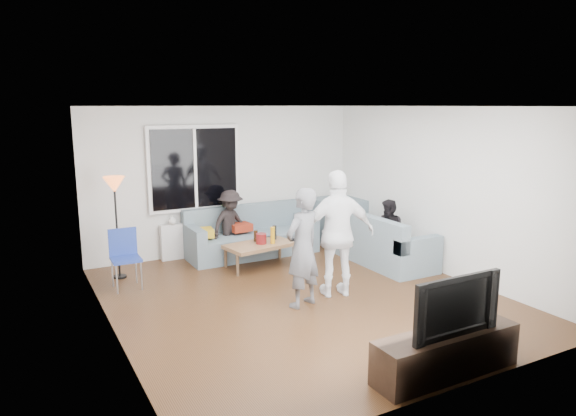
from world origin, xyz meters
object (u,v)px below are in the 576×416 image
sofa_back_section (252,231)px  player_left (303,248)px  television (449,303)px  floor_lamp (117,228)px  player_right (338,234)px  coffee_table (260,255)px  tv_console (446,353)px  side_chair (126,260)px  spectator_right (389,233)px  sofa_right_section (381,237)px  spectator_back (231,224)px

sofa_back_section → player_left: (-0.42, -2.52, 0.37)m
player_left → television: player_left is taller
floor_lamp → player_right: size_ratio=0.89×
coffee_table → tv_console: 4.04m
side_chair → floor_lamp: 0.66m
tv_console → player_right: bearing=83.0°
coffee_table → television: (0.12, -4.04, 0.54)m
side_chair → floor_lamp: floor_lamp is taller
floor_lamp → spectator_right: bearing=-19.5°
sofa_right_section → television: size_ratio=1.91×
sofa_back_section → coffee_table: 0.79m
sofa_back_section → tv_console: sofa_back_section is taller
spectator_right → floor_lamp: bearing=-122.8°
sofa_right_section → spectator_right: spectator_right is taller
player_right → television: player_right is taller
floor_lamp → spectator_back: 1.96m
spectator_back → tv_console: 4.82m
floor_lamp → player_left: 3.01m
player_left → television: size_ratio=1.51×
spectator_back → tv_console: bearing=-104.8°
player_left → player_right: bearing=170.4°
sofa_back_section → television: size_ratio=2.20×
sofa_back_section → floor_lamp: 2.36m
sofa_back_section → tv_console: size_ratio=1.44×
spectator_back → television: spectator_back is taller
player_right → sofa_back_section: bearing=-69.7°
sofa_back_section → floor_lamp: (-2.33, -0.19, 0.36)m
tv_console → sofa_right_section: bearing=61.4°
coffee_table → floor_lamp: (-2.13, 0.55, 0.58)m
sofa_right_section → television: 3.82m
player_right → spectator_right: size_ratio=1.60×
sofa_right_section → coffee_table: sofa_right_section is taller
floor_lamp → tv_console: 5.14m
spectator_back → player_left: bearing=-109.2°
floor_lamp → spectator_back: floor_lamp is taller
player_left → side_chair: bearing=-62.9°
spectator_right → television: size_ratio=1.05×
coffee_table → television: bearing=-88.4°
tv_console → television: bearing=0.0°
coffee_table → sofa_back_section: bearing=75.1°
spectator_back → tv_console: spectator_back is taller
coffee_table → tv_console: tv_console is taller
side_chair → player_left: size_ratio=0.54×
tv_console → player_left: bearing=98.6°
side_chair → tv_console: (2.25, -4.03, -0.21)m
sofa_back_section → sofa_right_section: same height
television → floor_lamp: bearing=116.1°
side_chair → player_right: 3.06m
sofa_back_section → spectator_back: (-0.39, 0.03, 0.17)m
sofa_right_section → player_left: bearing=116.8°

